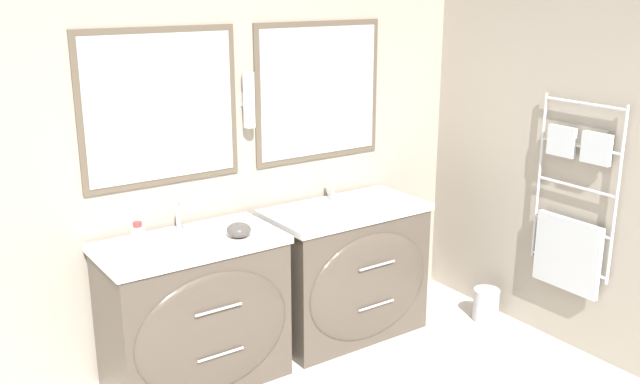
{
  "coord_description": "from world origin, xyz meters",
  "views": [
    {
      "loc": [
        -1.49,
        -1.56,
        2.19
      ],
      "look_at": [
        0.62,
        1.49,
        1.1
      ],
      "focal_mm": 40.0,
      "sensor_mm": 36.0,
      "label": 1
    }
  ],
  "objects_px": {
    "vanity_right": "(348,271)",
    "waste_bin": "(486,304)",
    "vanity_left": "(196,313)",
    "amenity_bowl": "(239,230)",
    "toiletry_bottle": "(139,241)"
  },
  "relations": [
    {
      "from": "amenity_bowl",
      "to": "vanity_right",
      "type": "bearing_deg",
      "value": 5.04
    },
    {
      "from": "amenity_bowl",
      "to": "toiletry_bottle",
      "type": "bearing_deg",
      "value": 178.25
    },
    {
      "from": "vanity_right",
      "to": "waste_bin",
      "type": "relative_size",
      "value": 4.53
    },
    {
      "from": "vanity_right",
      "to": "toiletry_bottle",
      "type": "height_order",
      "value": "toiletry_bottle"
    },
    {
      "from": "waste_bin",
      "to": "vanity_left",
      "type": "bearing_deg",
      "value": 169.07
    },
    {
      "from": "toiletry_bottle",
      "to": "amenity_bowl",
      "type": "bearing_deg",
      "value": -1.75
    },
    {
      "from": "vanity_right",
      "to": "waste_bin",
      "type": "bearing_deg",
      "value": -22.93
    },
    {
      "from": "toiletry_bottle",
      "to": "waste_bin",
      "type": "height_order",
      "value": "toiletry_bottle"
    },
    {
      "from": "toiletry_bottle",
      "to": "amenity_bowl",
      "type": "relative_size",
      "value": 1.4
    },
    {
      "from": "waste_bin",
      "to": "vanity_right",
      "type": "bearing_deg",
      "value": 157.07
    },
    {
      "from": "vanity_right",
      "to": "toiletry_bottle",
      "type": "xyz_separation_m",
      "value": [
        -1.37,
        -0.05,
        0.51
      ]
    },
    {
      "from": "toiletry_bottle",
      "to": "amenity_bowl",
      "type": "xyz_separation_m",
      "value": [
        0.56,
        -0.02,
        -0.05
      ]
    },
    {
      "from": "vanity_left",
      "to": "waste_bin",
      "type": "height_order",
      "value": "vanity_left"
    },
    {
      "from": "vanity_left",
      "to": "waste_bin",
      "type": "relative_size",
      "value": 4.53
    },
    {
      "from": "vanity_right",
      "to": "amenity_bowl",
      "type": "distance_m",
      "value": 0.93
    }
  ]
}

